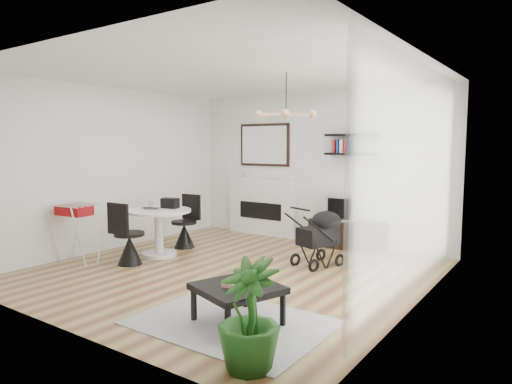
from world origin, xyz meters
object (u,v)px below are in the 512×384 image
Objects in this scene: tv_console at (347,234)px; coffee_table at (238,289)px; stroller at (320,239)px; fireplace at (263,200)px; drying_rack at (78,231)px; dining_table at (159,225)px; potted_plant at (249,315)px; crt_tv at (345,207)px.

tv_console is 3.73m from coffee_table.
stroller is (0.13, -1.26, 0.14)m from tv_console.
fireplace reaches higher than drying_rack.
fireplace is 2.43× the size of stroller.
dining_table is 3.07m from coffee_table.
potted_plant is at bearing -22.42° from drying_rack.
drying_rack is at bearing -127.71° from stroller.
crt_tv is at bearing 104.66° from potted_plant.
potted_plant is (0.96, -3.13, 0.06)m from stroller.
stroller is at bearing 26.49° from drying_rack.
potted_plant is (0.63, -0.68, 0.10)m from coffee_table.
fireplace is 2.43× the size of drying_rack.
drying_rack is at bearing -107.94° from fireplace.
crt_tv is (-0.06, -0.00, 0.46)m from tv_console.
potted_plant reaches higher than coffee_table.
drying_rack is 3.43m from coffee_table.
tv_console is at bearing 41.71° from drying_rack.
fireplace reaches higher than coffee_table.
crt_tv reaches higher than potted_plant.
tv_console is at bearing 3.27° from crt_tv.
dining_table is (-2.22, -2.22, 0.25)m from tv_console.
dining_table is (-2.16, -2.22, -0.20)m from crt_tv.
fireplace reaches higher than dining_table.
stroller reaches higher than dining_table.
stroller is 0.95× the size of coffee_table.
drying_rack reaches higher than dining_table.
coffee_table is (0.46, -3.70, 0.11)m from tv_console.
tv_console reaches higher than coffee_table.
fireplace is at bearing 174.92° from crt_tv.
coffee_table is (0.52, -3.70, -0.35)m from crt_tv.
dining_table is 1.14× the size of stroller.
drying_rack reaches higher than tv_console.
potted_plant reaches higher than tv_console.
dining_table is at bearing 48.03° from drying_rack.
fireplace reaches higher than stroller.
stroller is at bearing -84.29° from tv_console.
crt_tv is 0.56× the size of drying_rack.
tv_console is 0.46m from crt_tv.
drying_rack reaches higher than stroller.
dining_table is 1.08× the size of coffee_table.
tv_console is at bearing 45.01° from dining_table.
drying_rack is at bearing -132.59° from tv_console.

